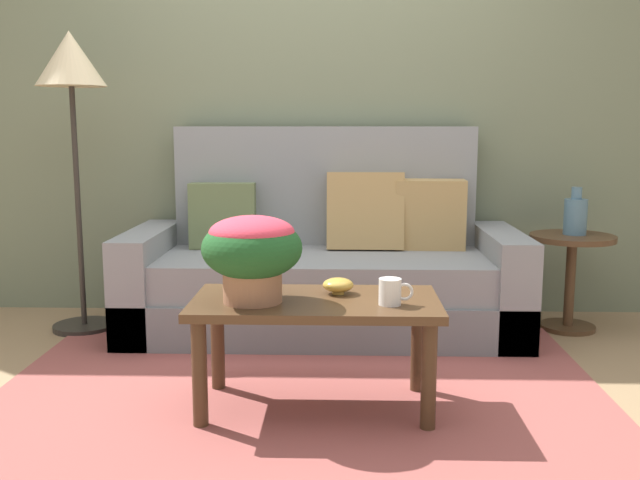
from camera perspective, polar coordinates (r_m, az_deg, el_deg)
name	(u,v)px	position (r m, az deg, el deg)	size (l,w,h in m)	color
ground_plane	(302,382)	(3.23, -1.45, -11.24)	(14.00, 14.00, 0.00)	#997A56
wall_back	(313,85)	(4.34, -0.54, 12.24)	(6.40, 0.12, 2.71)	slate
area_rug	(301,385)	(3.17, -1.51, -11.52)	(2.58, 1.83, 0.01)	#994C47
couch	(325,269)	(3.96, 0.42, -2.36)	(2.12, 0.87, 1.11)	slate
coffee_table	(316,317)	(2.82, -0.36, -6.15)	(0.97, 0.51, 0.45)	#442D1B
side_table	(571,264)	(4.16, 19.37, -1.85)	(0.46, 0.46, 0.53)	#4C331E
floor_lamp	(71,85)	(4.08, -19.19, 11.58)	(0.37, 0.37, 1.61)	#2D2823
potted_plant	(252,249)	(2.73, -5.44, -0.71)	(0.38, 0.38, 0.33)	#A36B4C
coffee_mug	(391,292)	(2.72, 5.68, -4.12)	(0.13, 0.09, 0.10)	white
snack_bowl	(338,285)	(2.88, 1.45, -3.62)	(0.12, 0.12, 0.06)	gold
table_vase	(575,215)	(4.14, 19.68, 1.87)	(0.12, 0.12, 0.26)	slate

